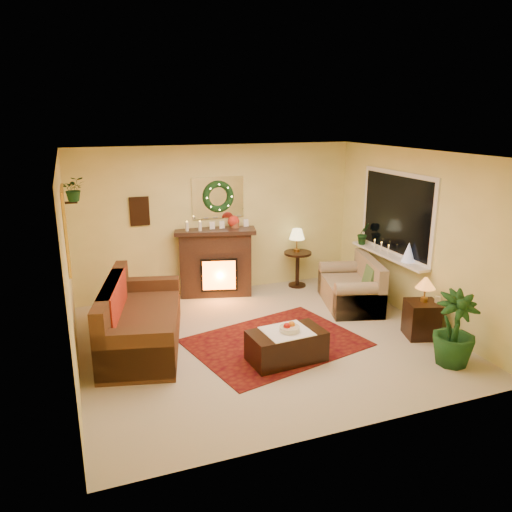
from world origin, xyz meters
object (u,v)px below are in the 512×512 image
object	(u,v)px
coffee_table	(286,346)
end_table_square	(421,319)
sofa	(142,316)
loveseat	(350,281)
fireplace	(216,265)
side_table_round	(297,269)

from	to	relation	value
coffee_table	end_table_square	bearing A→B (deg)	-4.43
sofa	loveseat	world-z (taller)	sofa
end_table_square	coffee_table	distance (m)	2.11
fireplace	coffee_table	world-z (taller)	fireplace
end_table_square	coffee_table	size ratio (longest dim) A/B	0.54
fireplace	end_table_square	world-z (taller)	fireplace
fireplace	coffee_table	xyz separation A→B (m)	(0.17, -2.70, -0.34)
sofa	end_table_square	xyz separation A→B (m)	(3.78, -1.11, -0.16)
fireplace	side_table_round	size ratio (longest dim) A/B	1.86
side_table_round	end_table_square	world-z (taller)	side_table_round
sofa	loveseat	size ratio (longest dim) A/B	1.56
sofa	coffee_table	size ratio (longest dim) A/B	2.22
end_table_square	side_table_round	bearing A→B (deg)	105.71
loveseat	coffee_table	world-z (taller)	loveseat
end_table_square	coffee_table	bearing A→B (deg)	179.93
loveseat	end_table_square	size ratio (longest dim) A/B	2.63
sofa	side_table_round	size ratio (longest dim) A/B	3.27
fireplace	loveseat	distance (m)	2.34
loveseat	sofa	bearing A→B (deg)	-158.95
sofa	coffee_table	world-z (taller)	sofa
sofa	coffee_table	xyz separation A→B (m)	(1.67, -1.10, -0.22)
loveseat	side_table_round	world-z (taller)	loveseat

